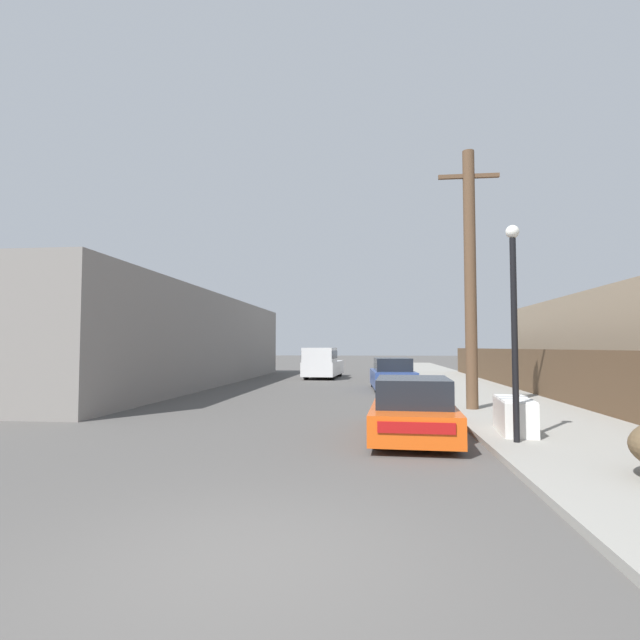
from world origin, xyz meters
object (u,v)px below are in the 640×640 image
object	(u,v)px
discarded_fridge	(514,415)
car_parked_mid	(392,375)
street_lamp	(514,314)
pickup_truck	(322,363)
utility_pole	(470,275)
parked_sports_car_red	(413,409)

from	to	relation	value
discarded_fridge	car_parked_mid	bearing A→B (deg)	105.92
discarded_fridge	street_lamp	distance (m)	2.42
pickup_truck	utility_pole	xyz separation A→B (m)	(6.14, -15.73, 3.15)
discarded_fridge	car_parked_mid	world-z (taller)	car_parked_mid
utility_pole	street_lamp	distance (m)	5.41
discarded_fridge	street_lamp	bearing A→B (deg)	-97.71
car_parked_mid	pickup_truck	xyz separation A→B (m)	(-4.06, 7.91, 0.26)
parked_sports_car_red	car_parked_mid	bearing A→B (deg)	92.97
discarded_fridge	parked_sports_car_red	distance (m)	2.16
parked_sports_car_red	utility_pole	size ratio (longest dim) A/B	0.60
discarded_fridge	pickup_truck	xyz separation A→B (m)	(-6.27, 19.78, 0.45)
utility_pole	pickup_truck	bearing A→B (deg)	111.34
discarded_fridge	pickup_truck	distance (m)	20.75
parked_sports_car_red	discarded_fridge	bearing A→B (deg)	5.18
discarded_fridge	parked_sports_car_red	bearing A→B (deg)	-172.15
street_lamp	car_parked_mid	bearing A→B (deg)	98.47
discarded_fridge	street_lamp	world-z (taller)	street_lamp
parked_sports_car_red	utility_pole	xyz separation A→B (m)	(2.03, 4.14, 3.50)
car_parked_mid	utility_pole	size ratio (longest dim) A/B	0.61
utility_pole	street_lamp	bearing A→B (deg)	-91.62
discarded_fridge	utility_pole	size ratio (longest dim) A/B	0.24
parked_sports_car_red	car_parked_mid	xyz separation A→B (m)	(-0.05, 11.96, 0.09)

